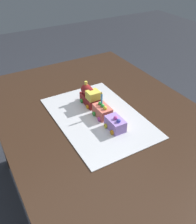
{
  "coord_description": "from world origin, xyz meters",
  "views": [
    {
      "loc": [
        0.9,
        -0.53,
        1.49
      ],
      "look_at": [
        0.02,
        -0.03,
        0.77
      ],
      "focal_mm": 39.95,
      "sensor_mm": 36.0,
      "label": 1
    }
  ],
  "objects_px": {
    "birthday_candle": "(102,98)",
    "dining_table": "(101,130)",
    "cake_car_tanker_lavender": "(115,124)",
    "cake_locomotive": "(90,96)",
    "cake_car_hopper_coral": "(102,111)"
  },
  "relations": [
    {
      "from": "dining_table",
      "to": "cake_car_hopper_coral",
      "type": "xyz_separation_m",
      "value": [
        0.02,
        -0.01,
        0.14
      ]
    },
    {
      "from": "cake_car_tanker_lavender",
      "to": "birthday_candle",
      "type": "relative_size",
      "value": 1.5
    },
    {
      "from": "dining_table",
      "to": "cake_car_tanker_lavender",
      "type": "xyz_separation_m",
      "value": [
        0.14,
        -0.01,
        0.14
      ]
    },
    {
      "from": "cake_locomotive",
      "to": "cake_car_hopper_coral",
      "type": "bearing_deg",
      "value": -0.0
    },
    {
      "from": "cake_locomotive",
      "to": "birthday_candle",
      "type": "xyz_separation_m",
      "value": [
        0.12,
        -0.0,
        0.06
      ]
    },
    {
      "from": "dining_table",
      "to": "cake_locomotive",
      "type": "bearing_deg",
      "value": -175.89
    },
    {
      "from": "cake_locomotive",
      "to": "dining_table",
      "type": "bearing_deg",
      "value": 4.11
    },
    {
      "from": "dining_table",
      "to": "cake_car_hopper_coral",
      "type": "height_order",
      "value": "cake_car_hopper_coral"
    },
    {
      "from": "dining_table",
      "to": "cake_car_tanker_lavender",
      "type": "height_order",
      "value": "cake_car_tanker_lavender"
    },
    {
      "from": "dining_table",
      "to": "cake_car_tanker_lavender",
      "type": "bearing_deg",
      "value": -3.04
    },
    {
      "from": "birthday_candle",
      "to": "dining_table",
      "type": "bearing_deg",
      "value": 153.52
    },
    {
      "from": "dining_table",
      "to": "cake_locomotive",
      "type": "distance_m",
      "value": 0.19
    },
    {
      "from": "dining_table",
      "to": "cake_car_hopper_coral",
      "type": "bearing_deg",
      "value": -17.66
    },
    {
      "from": "cake_locomotive",
      "to": "cake_car_tanker_lavender",
      "type": "bearing_deg",
      "value": -0.0
    },
    {
      "from": "cake_locomotive",
      "to": "cake_car_tanker_lavender",
      "type": "relative_size",
      "value": 1.4
    }
  ]
}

